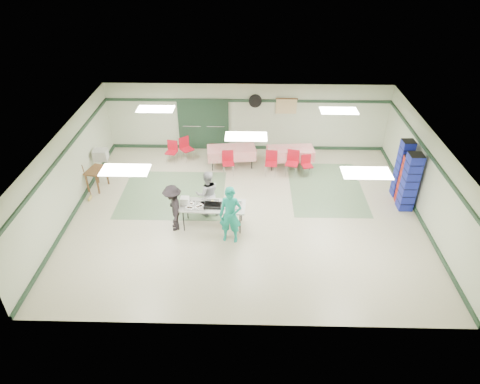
{
  "coord_description": "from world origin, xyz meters",
  "views": [
    {
      "loc": [
        0.1,
        -11.18,
        8.03
      ],
      "look_at": [
        -0.17,
        -0.3,
        0.96
      ],
      "focal_mm": 32.0,
      "sensor_mm": 36.0,
      "label": 1
    }
  ],
  "objects_px": {
    "chair_a": "(293,160)",
    "printer_table": "(96,173)",
    "dining_table_b": "(231,152)",
    "crate_stack_blue_b": "(410,182)",
    "volunteer_grey": "(207,194)",
    "crate_stack_blue_a": "(402,169)",
    "dining_table_a": "(290,153)",
    "chair_loose_b": "(172,149)",
    "broom": "(87,181)",
    "chair_b": "(271,160)",
    "volunteer_dark": "(173,208)",
    "serving_table": "(213,206)",
    "crate_stack_red": "(406,181)",
    "office_printer": "(101,155)",
    "chair_d": "(228,160)",
    "chair_loose_a": "(186,146)",
    "chair_c": "(307,163)",
    "volunteer_teal": "(230,215)"
  },
  "relations": [
    {
      "from": "chair_loose_a",
      "to": "crate_stack_blue_a",
      "type": "height_order",
      "value": "crate_stack_blue_a"
    },
    {
      "from": "chair_d",
      "to": "crate_stack_blue_b",
      "type": "relative_size",
      "value": 0.45
    },
    {
      "from": "chair_b",
      "to": "crate_stack_red",
      "type": "relative_size",
      "value": 0.53
    },
    {
      "from": "volunteer_teal",
      "to": "chair_loose_a",
      "type": "bearing_deg",
      "value": 119.51
    },
    {
      "from": "crate_stack_blue_a",
      "to": "crate_stack_blue_b",
      "type": "relative_size",
      "value": 1.03
    },
    {
      "from": "serving_table",
      "to": "chair_b",
      "type": "height_order",
      "value": "chair_b"
    },
    {
      "from": "crate_stack_red",
      "to": "office_printer",
      "type": "distance_m",
      "value": 10.39
    },
    {
      "from": "chair_a",
      "to": "crate_stack_red",
      "type": "xyz_separation_m",
      "value": [
        3.48,
        -1.78,
        0.27
      ]
    },
    {
      "from": "volunteer_grey",
      "to": "crate_stack_blue_a",
      "type": "bearing_deg",
      "value": 177.5
    },
    {
      "from": "chair_loose_b",
      "to": "crate_stack_blue_b",
      "type": "bearing_deg",
      "value": -8.4
    },
    {
      "from": "volunteer_grey",
      "to": "crate_stack_blue_a",
      "type": "relative_size",
      "value": 0.76
    },
    {
      "from": "dining_table_a",
      "to": "chair_a",
      "type": "bearing_deg",
      "value": -90.59
    },
    {
      "from": "dining_table_a",
      "to": "chair_c",
      "type": "distance_m",
      "value": 0.81
    },
    {
      "from": "dining_table_a",
      "to": "chair_loose_b",
      "type": "bearing_deg",
      "value": 171.63
    },
    {
      "from": "volunteer_dark",
      "to": "chair_d",
      "type": "height_order",
      "value": "volunteer_dark"
    },
    {
      "from": "dining_table_b",
      "to": "volunteer_teal",
      "type": "bearing_deg",
      "value": -95.08
    },
    {
      "from": "serving_table",
      "to": "crate_stack_red",
      "type": "relative_size",
      "value": 1.17
    },
    {
      "from": "chair_a",
      "to": "dining_table_b",
      "type": "bearing_deg",
      "value": -179.4
    },
    {
      "from": "chair_b",
      "to": "chair_c",
      "type": "height_order",
      "value": "chair_b"
    },
    {
      "from": "chair_b",
      "to": "volunteer_dark",
      "type": "bearing_deg",
      "value": -127.3
    },
    {
      "from": "chair_a",
      "to": "printer_table",
      "type": "relative_size",
      "value": 1.09
    },
    {
      "from": "dining_table_a",
      "to": "crate_stack_red",
      "type": "distance_m",
      "value": 4.24
    },
    {
      "from": "dining_table_a",
      "to": "chair_b",
      "type": "height_order",
      "value": "chair_b"
    },
    {
      "from": "serving_table",
      "to": "chair_c",
      "type": "relative_size",
      "value": 2.57
    },
    {
      "from": "printer_table",
      "to": "chair_loose_b",
      "type": "bearing_deg",
      "value": 54.05
    },
    {
      "from": "office_printer",
      "to": "volunteer_grey",
      "type": "bearing_deg",
      "value": -33.14
    },
    {
      "from": "broom",
      "to": "printer_table",
      "type": "bearing_deg",
      "value": 96.37
    },
    {
      "from": "crate_stack_red",
      "to": "chair_loose_b",
      "type": "bearing_deg",
      "value": 161.84
    },
    {
      "from": "chair_loose_b",
      "to": "broom",
      "type": "height_order",
      "value": "broom"
    },
    {
      "from": "volunteer_dark",
      "to": "dining_table_b",
      "type": "relative_size",
      "value": 0.81
    },
    {
      "from": "dining_table_a",
      "to": "chair_loose_a",
      "type": "relative_size",
      "value": 1.94
    },
    {
      "from": "crate_stack_blue_a",
      "to": "crate_stack_red",
      "type": "relative_size",
      "value": 1.19
    },
    {
      "from": "volunteer_teal",
      "to": "broom",
      "type": "bearing_deg",
      "value": 164.81
    },
    {
      "from": "chair_d",
      "to": "broom",
      "type": "xyz_separation_m",
      "value": [
        -4.56,
        -1.81,
        0.14
      ]
    },
    {
      "from": "volunteer_grey",
      "to": "broom",
      "type": "xyz_separation_m",
      "value": [
        -4.05,
        0.77,
        -0.08
      ]
    },
    {
      "from": "volunteer_dark",
      "to": "chair_loose_a",
      "type": "distance_m",
      "value": 4.39
    },
    {
      "from": "chair_b",
      "to": "office_printer",
      "type": "xyz_separation_m",
      "value": [
        -6.05,
        -0.42,
        0.38
      ]
    },
    {
      "from": "chair_d",
      "to": "office_printer",
      "type": "relative_size",
      "value": 1.88
    },
    {
      "from": "volunteer_grey",
      "to": "dining_table_a",
      "type": "height_order",
      "value": "volunteer_grey"
    },
    {
      "from": "chair_a",
      "to": "chair_d",
      "type": "xyz_separation_m",
      "value": [
        -2.34,
        -0.0,
        -0.03
      ]
    },
    {
      "from": "dining_table_a",
      "to": "office_printer",
      "type": "xyz_separation_m",
      "value": [
        -6.78,
        -0.98,
        0.36
      ]
    },
    {
      "from": "dining_table_b",
      "to": "crate_stack_blue_b",
      "type": "distance_m",
      "value": 6.33
    },
    {
      "from": "crate_stack_blue_b",
      "to": "printer_table",
      "type": "height_order",
      "value": "crate_stack_blue_b"
    },
    {
      "from": "volunteer_grey",
      "to": "chair_c",
      "type": "relative_size",
      "value": 1.99
    },
    {
      "from": "chair_loose_b",
      "to": "office_printer",
      "type": "xyz_separation_m",
      "value": [
        -2.29,
        -1.26,
        0.41
      ]
    },
    {
      "from": "volunteer_teal",
      "to": "crate_stack_blue_a",
      "type": "distance_m",
      "value": 6.12
    },
    {
      "from": "dining_table_b",
      "to": "chair_b",
      "type": "xyz_separation_m",
      "value": [
        1.47,
        -0.56,
        -0.01
      ]
    },
    {
      "from": "chair_a",
      "to": "chair_loose_b",
      "type": "relative_size",
      "value": 1.1
    },
    {
      "from": "dining_table_a",
      "to": "dining_table_b",
      "type": "relative_size",
      "value": 0.96
    },
    {
      "from": "crate_stack_blue_b",
      "to": "broom",
      "type": "height_order",
      "value": "crate_stack_blue_b"
    }
  ]
}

